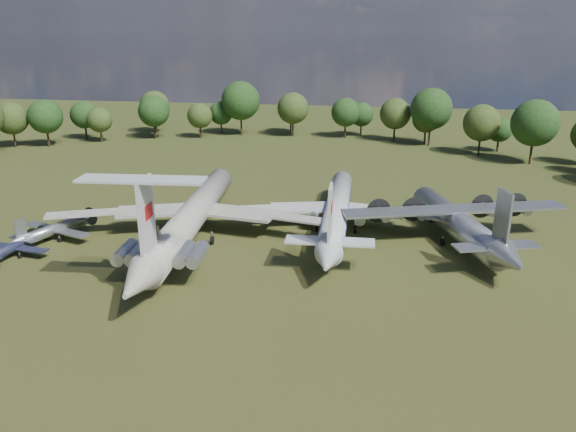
% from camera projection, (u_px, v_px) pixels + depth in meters
% --- Properties ---
extents(ground, '(300.00, 300.00, 0.00)m').
position_uv_depth(ground, '(200.00, 243.00, 78.14)').
color(ground, '#244015').
rests_on(ground, ground).
extents(il62_airliner, '(46.44, 58.02, 5.37)m').
position_uv_depth(il62_airliner, '(192.00, 220.00, 78.88)').
color(il62_airliner, beige).
rests_on(il62_airliner, ground).
extents(tu104_jet, '(36.69, 48.15, 4.72)m').
position_uv_depth(tu104_jet, '(337.00, 214.00, 82.48)').
color(tu104_jet, silver).
rests_on(tu104_jet, ground).
extents(an12_transport, '(40.80, 43.24, 4.66)m').
position_uv_depth(an12_transport, '(456.00, 226.00, 77.58)').
color(an12_transport, '#A5A8AE').
rests_on(an12_transport, ground).
extents(small_prop_west, '(11.34, 14.31, 1.92)m').
position_uv_depth(small_prop_west, '(13.00, 250.00, 73.05)').
color(small_prop_west, black).
rests_on(small_prop_west, ground).
extents(small_prop_northwest, '(15.83, 18.48, 2.30)m').
position_uv_depth(small_prop_northwest, '(54.00, 232.00, 78.89)').
color(small_prop_northwest, '#95979C').
rests_on(small_prop_northwest, ground).
extents(person_on_il62, '(0.71, 0.49, 1.87)m').
position_uv_depth(person_on_il62, '(158.00, 233.00, 63.51)').
color(person_on_il62, olive).
rests_on(person_on_il62, il62_airliner).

